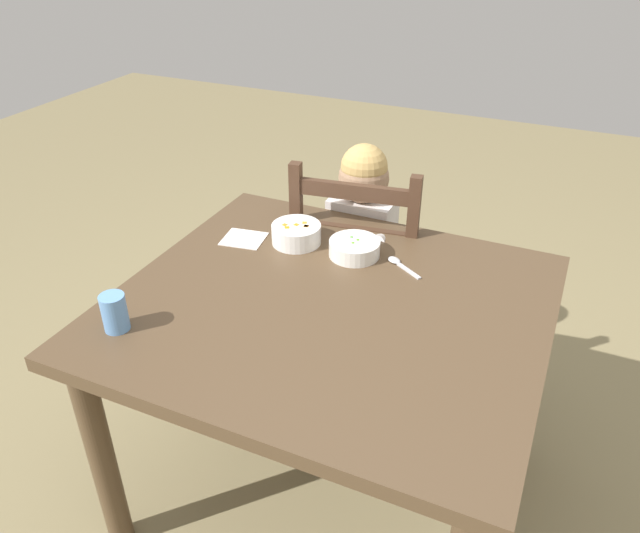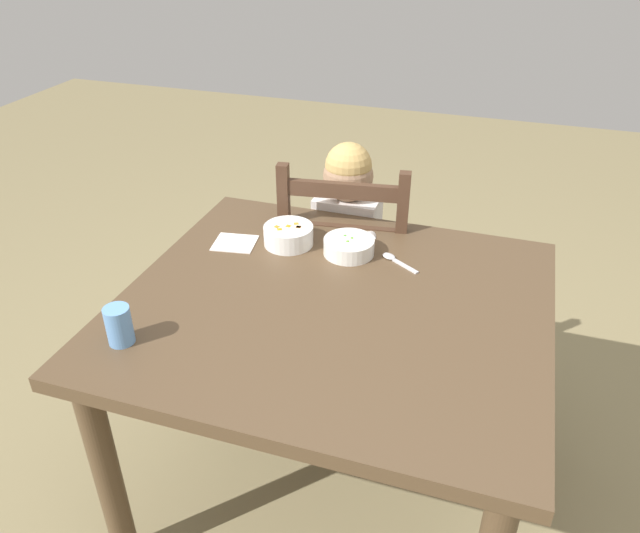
# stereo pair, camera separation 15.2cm
# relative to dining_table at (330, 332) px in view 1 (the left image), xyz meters

# --- Properties ---
(ground_plane) EXTENTS (8.00, 8.00, 0.00)m
(ground_plane) POSITION_rel_dining_table_xyz_m (0.00, 0.00, -0.61)
(ground_plane) COLOR #877953
(dining_table) EXTENTS (1.11, 1.00, 0.71)m
(dining_table) POSITION_rel_dining_table_xyz_m (0.00, 0.00, 0.00)
(dining_table) COLOR brown
(dining_table) RESTS_ON ground
(dining_chair) EXTENTS (0.47, 0.47, 0.91)m
(dining_chair) POSITION_rel_dining_table_xyz_m (-0.12, 0.55, -0.17)
(dining_chair) COLOR #493020
(dining_chair) RESTS_ON ground
(child_figure) EXTENTS (0.32, 0.31, 0.93)m
(child_figure) POSITION_rel_dining_table_xyz_m (-0.13, 0.54, 0.00)
(child_figure) COLOR silver
(child_figure) RESTS_ON ground
(bowl_of_peas) EXTENTS (0.15, 0.15, 0.05)m
(bowl_of_peas) POSITION_rel_dining_table_xyz_m (-0.03, 0.25, 0.13)
(bowl_of_peas) COLOR white
(bowl_of_peas) RESTS_ON dining_table
(bowl_of_carrots) EXTENTS (0.15, 0.15, 0.06)m
(bowl_of_carrots) POSITION_rel_dining_table_xyz_m (-0.22, 0.25, 0.13)
(bowl_of_carrots) COLOR white
(bowl_of_carrots) RESTS_ON dining_table
(spoon) EXTENTS (0.13, 0.09, 0.01)m
(spoon) POSITION_rel_dining_table_xyz_m (0.11, 0.25, 0.11)
(spoon) COLOR silver
(spoon) RESTS_ON dining_table
(drinking_cup) EXTENTS (0.06, 0.06, 0.10)m
(drinking_cup) POSITION_rel_dining_table_xyz_m (-0.43, -0.32, 0.15)
(drinking_cup) COLOR #679FDE
(drinking_cup) RESTS_ON dining_table
(paper_napkin) EXTENTS (0.14, 0.13, 0.00)m
(paper_napkin) POSITION_rel_dining_table_xyz_m (-0.38, 0.20, 0.10)
(paper_napkin) COLOR white
(paper_napkin) RESTS_ON dining_table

